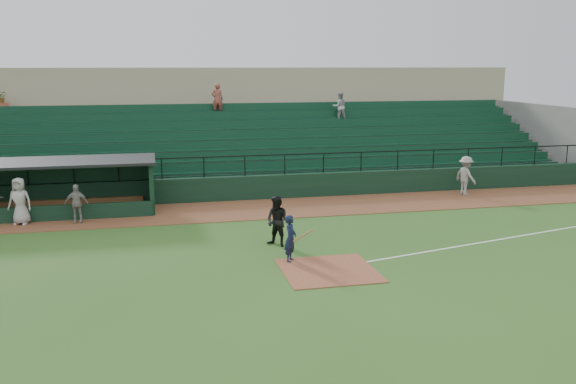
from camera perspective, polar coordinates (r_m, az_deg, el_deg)
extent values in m
plane|color=#2C551B|center=(20.96, 3.01, -6.46)|extent=(90.00, 90.00, 0.00)
cube|color=brown|center=(28.46, -1.32, -1.54)|extent=(40.00, 4.00, 0.03)
cube|color=brown|center=(20.04, 3.79, -7.29)|extent=(3.00, 3.00, 0.03)
cube|color=white|center=(25.25, 20.06, -4.00)|extent=(17.49, 4.44, 0.01)
cube|color=black|center=(30.44, -2.14, 0.46)|extent=(36.00, 0.35, 1.20)
cylinder|color=black|center=(30.17, -2.17, 3.44)|extent=(36.00, 0.06, 0.06)
cube|color=slate|center=(35.01, -3.63, 3.91)|extent=(36.00, 9.00, 3.60)
cube|color=#0F3A23|center=(34.46, -3.51, 4.54)|extent=(34.56, 8.00, 4.05)
cube|color=slate|center=(41.78, 21.62, 4.79)|extent=(0.35, 9.50, 4.20)
cube|color=tan|center=(41.26, -5.09, 7.02)|extent=(38.00, 3.00, 6.40)
cube|color=slate|center=(39.25, -4.71, 7.52)|extent=(36.00, 2.00, 0.20)
cylinder|color=#A55138|center=(39.64, -25.04, 7.10)|extent=(0.70, 0.70, 0.60)
imported|color=#2D5923|center=(39.61, -25.12, 8.00)|extent=(0.59, 0.51, 0.66)
imported|color=#ACACAC|center=(37.88, 4.83, 7.93)|extent=(0.89, 0.69, 1.83)
imported|color=brown|center=(37.33, -6.59, 8.57)|extent=(0.69, 0.45, 1.89)
cube|color=black|center=(30.36, -20.63, 0.74)|extent=(8.50, 0.20, 2.30)
cube|color=black|center=(28.77, -12.58, 0.64)|extent=(0.20, 2.60, 2.30)
cube|color=black|center=(28.90, -21.14, 2.61)|extent=(8.90, 3.20, 0.12)
cube|color=olive|center=(30.15, -20.61, -1.08)|extent=(7.65, 0.40, 0.50)
cube|color=black|center=(27.95, -21.23, -1.88)|extent=(8.50, 0.12, 0.70)
imported|color=black|center=(20.67, 0.23, -4.36)|extent=(0.61, 0.70, 1.62)
cylinder|color=olive|center=(20.53, 1.45, -4.07)|extent=(0.79, 0.34, 0.35)
imported|color=black|center=(22.44, -0.99, -2.74)|extent=(1.14, 1.14, 1.87)
imported|color=gray|center=(32.53, 16.22, 1.48)|extent=(1.05, 1.43, 1.98)
imported|color=gray|center=(27.17, -19.11, -1.02)|extent=(0.99, 0.48, 1.64)
imported|color=#ACA7A1|center=(27.71, -23.70, -0.78)|extent=(1.08, 0.84, 1.97)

